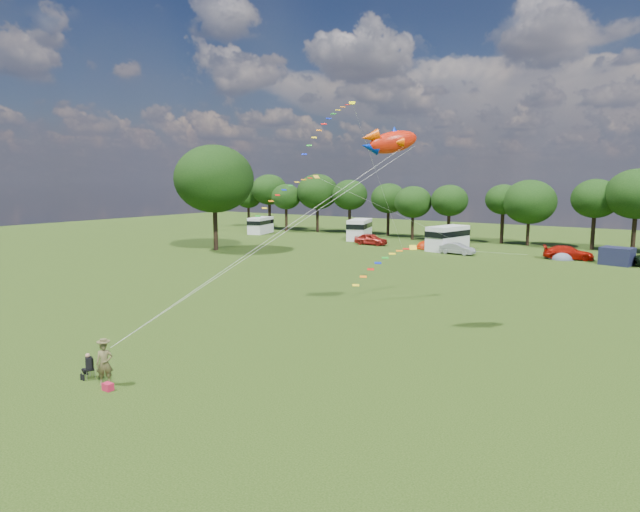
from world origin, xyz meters
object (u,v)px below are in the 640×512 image
Objects in this scene: big_tree at (214,179)px; campervan_b at (360,229)px; car_c at (568,253)px; tent_orange at (426,248)px; tent_greyblue at (562,259)px; car_a at (371,239)px; campervan_a at (261,225)px; campervan_c at (448,237)px; kite_flyer at (105,363)px; fish_kite at (389,142)px; car_b at (457,249)px; camp_chair at (89,363)px.

campervan_b is (9.04, 20.87, -7.38)m from big_tree.
car_c is 17.20m from tent_orange.
tent_greyblue is (16.59, -0.12, -0.00)m from tent_orange.
car_a reaches higher than tent_orange.
campervan_a is 0.89× the size of campervan_c.
campervan_c is (15.47, -4.21, 0.02)m from campervan_b.
big_tree is 4.74× the size of tent_orange.
fish_kite reaches higher than kite_flyer.
car_b reaches higher than tent_greyblue.
tent_greyblue is at bearing 91.36° from car_c.
car_a is 7.93m from tent_orange.
campervan_b is 59.08m from camp_chair.
car_b is (26.93, 13.63, -8.33)m from big_tree.
car_b is 3.30× the size of camp_chair.
camp_chair is (-10.40, -51.72, 0.68)m from tent_greyblue.
tent_orange is at bearing 63.94° from car_b.
tent_greyblue is (47.45, -2.92, -1.44)m from campervan_a.
campervan_b is at bearing -101.14° from campervan_a.
car_a is at bearing 83.09° from car_b.
big_tree is at bearing 151.09° from camp_chair.
kite_flyer is (29.03, -35.21, -8.05)m from big_tree.
tent_orange is at bearing 76.28° from car_c.
kite_flyer is 19.26m from fish_kite.
camp_chair is at bearing -157.65° from fish_kite.
campervan_b is at bearing 161.45° from tent_orange.
campervan_a is (-48.04, 2.76, 0.69)m from car_c.
camp_chair is at bearing -161.36° from campervan_a.
car_c is 52.83m from kite_flyer.
campervan_b is at bearing 68.17° from car_c.
car_c reaches higher than car_b.
tent_orange is at bearing -126.33° from campervan_b.
car_b is (13.25, -2.43, -0.10)m from car_a.
camp_chair is (18.70, -56.04, -0.94)m from campervan_b.
campervan_a is at bearing 146.95° from camp_chair.
campervan_c is 51.93m from camp_chair.
car_c is at bearing 0.14° from tent_orange.
tent_orange is 2.38× the size of camp_chair.
big_tree reaches higher than car_b.
car_a reaches higher than camp_chair.
camp_chair is at bearing -83.19° from tent_orange.
kite_flyer reaches higher than tent_greyblue.
fish_kite is (21.11, -35.94, 10.32)m from car_a.
camp_chair is 19.78m from fish_kite.
car_b is 11.61m from tent_greyblue.
car_b is 1.38× the size of tent_orange.
campervan_b reaches higher than car_b.
campervan_a is at bearing 97.03° from campervan_c.
car_c is 14.26m from campervan_c.
big_tree is 1.98× the size of campervan_c.
kite_flyer is at bearing -81.80° from tent_orange.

